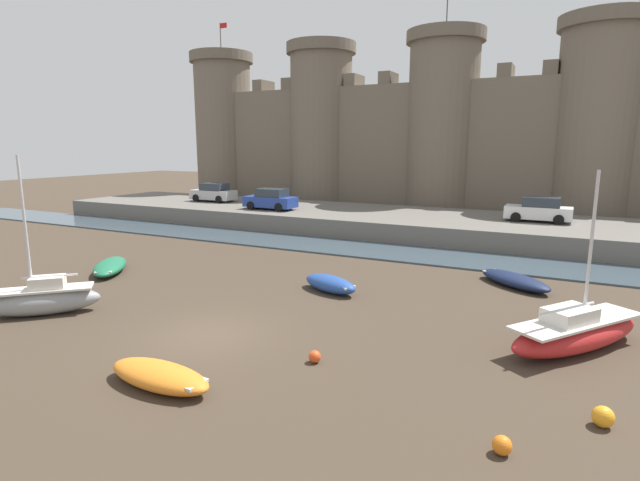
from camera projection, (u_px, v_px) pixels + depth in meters
name	position (u px, v px, depth m)	size (l,w,h in m)	color
ground_plane	(207.00, 335.00, 16.87)	(160.00, 160.00, 0.00)	#423528
water_channel	(370.00, 250.00, 30.20)	(80.00, 4.50, 0.10)	#3D4C56
quay_road	(406.00, 223.00, 36.44)	(59.27, 10.00, 1.33)	#666059
castle	(442.00, 134.00, 43.67)	(53.90, 6.63, 18.77)	#706354
rowboat_foreground_centre	(515.00, 280.00, 22.56)	(3.85, 3.46, 0.58)	#141E3D
rowboat_near_channel_left	(159.00, 375.00, 13.20)	(3.35, 1.39, 0.60)	orange
sailboat_foreground_left	(576.00, 332.00, 15.55)	(4.43, 5.36, 5.59)	red
rowboat_midflat_right	(110.00, 266.00, 25.02)	(3.43, 3.85, 0.60)	#1E6B47
sailboat_midflat_centre	(40.00, 299.00, 18.74)	(3.84, 3.80, 5.97)	gray
rowboat_midflat_left	(330.00, 283.00, 21.72)	(3.09, 2.08, 0.71)	#234793
mooring_buoy_mid_mud	(315.00, 357.00, 14.69)	(0.37, 0.37, 0.37)	#E04C1E
mooring_buoy_near_channel	(603.00, 417.00, 11.34)	(0.49, 0.49, 0.49)	orange
mooring_buoy_near_shore	(502.00, 445.00, 10.32)	(0.41, 0.41, 0.41)	orange
car_quay_east	(271.00, 199.00, 38.80)	(4.11, 1.89, 1.62)	#263F99
car_quay_centre_west	(539.00, 210.00, 32.63)	(4.11, 1.89, 1.62)	silver
car_quay_west	(214.00, 193.00, 44.24)	(4.11, 1.89, 1.62)	#B2B5B7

